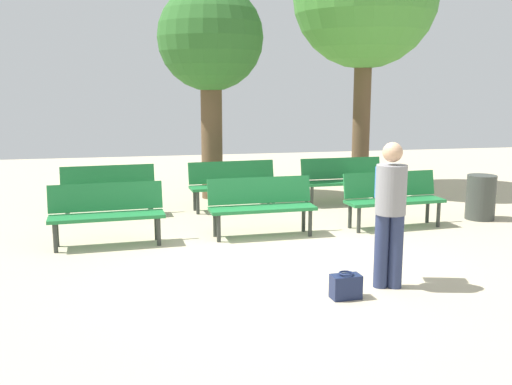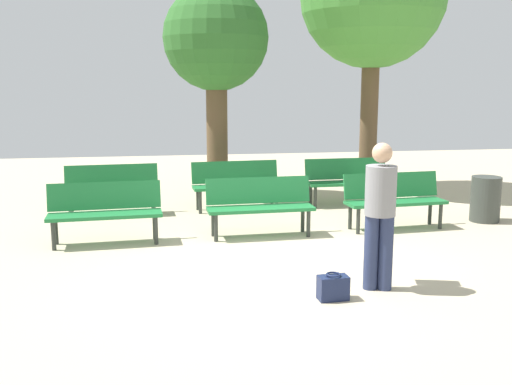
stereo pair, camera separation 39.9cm
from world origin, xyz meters
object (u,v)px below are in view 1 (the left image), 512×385
Objects in this scene: bench_r1_c0 at (109,188)px; tree_0 at (210,42)px; bench_r1_c2 at (343,178)px; visitor_with_backpack at (390,206)px; bench_r1_c1 at (233,182)px; trash_bin at (481,197)px; bench_r0_c1 at (261,203)px; bench_r0_c2 at (393,196)px; bench_r0_c0 at (107,210)px; handbag at (346,286)px.

bench_r1_c0 is 0.39× the size of tree_0.
visitor_with_backpack reaches higher than bench_r1_c2.
bench_r1_c1 reaches higher than trash_bin.
bench_r0_c1 and bench_r0_c2 have the same top height.
bench_r0_c1 is (2.27, 0.07, 0.00)m from bench_r0_c0.
visitor_with_backpack is (-1.27, -2.65, 0.43)m from bench_r0_c2.
visitor_with_backpack is (1.24, -5.69, -2.12)m from tree_0.
bench_r0_c1 is at bearing -1.59° from bench_r0_c0.
bench_r0_c1 is 4.88× the size of handbag.
trash_bin is at bearing -119.50° from visitor_with_backpack.
tree_0 is 5.74m from trash_bin.
bench_r1_c1 is 4.79m from handbag.
bench_r1_c0 is 4.92× the size of handbag.
bench_r1_c0 reaches higher than handbag.
tree_0 reaches higher than bench_r1_c0.
bench_r1_c0 is at bearing 139.81° from bench_r0_c1.
tree_0 is (-2.36, 1.14, 2.56)m from bench_r1_c2.
bench_r1_c2 is 0.98× the size of visitor_with_backpack.
bench_r1_c1 is at bearing -0.53° from bench_r1_c0.
bench_r1_c1 is at bearing 137.09° from bench_r0_c2.
bench_r0_c0 is at bearing 133.39° from handbag.
bench_r0_c0 is 2.15× the size of trash_bin.
trash_bin is at bearing -17.50° from bench_r1_c0.
bench_r1_c2 is 2.52m from trash_bin.
visitor_with_backpack is at bearing -119.79° from bench_r0_c2.
bench_r0_c2 is 0.99× the size of visitor_with_backpack.
bench_r0_c1 is 1.95m from bench_r1_c1.
visitor_with_backpack is 4.15m from trash_bin.
bench_r1_c0 is at bearing -36.82° from visitor_with_backpack.
bench_r1_c2 is (4.31, 2.09, 0.00)m from bench_r0_c0.
bench_r0_c0 is 4.55m from tree_0.
bench_r0_c2 and bench_r1_c2 have the same top height.
bench_r1_c2 is at bearing 22.44° from bench_r0_c0.
bench_r0_c0 is at bearing -140.84° from bench_r1_c1.
bench_r1_c0 is 2.15× the size of trash_bin.
bench_r0_c0 is 0.39× the size of tree_0.
bench_r1_c2 is at bearing 42.89° from bench_r0_c1.
visitor_with_backpack is 4.99× the size of handbag.
bench_r1_c2 is at bearing -25.70° from tree_0.
bench_r0_c0 is 0.99× the size of visitor_with_backpack.
bench_r1_c1 reaches higher than handbag.
tree_0 is at bearing 96.14° from handbag.
bench_r1_c1 is 4.31m from trash_bin.
bench_r0_c2 is 1.71m from trash_bin.
bench_r1_c2 reaches higher than handbag.
bench_r0_c2 is 2.93m from bench_r1_c1.
bench_r1_c2 is 2.13× the size of trash_bin.
bench_r1_c2 is (2.14, 0.07, 0.00)m from bench_r1_c1.
tree_0 reaches higher than bench_r0_c0.
bench_r1_c0 is at bearing -178.99° from bench_r1_c2.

